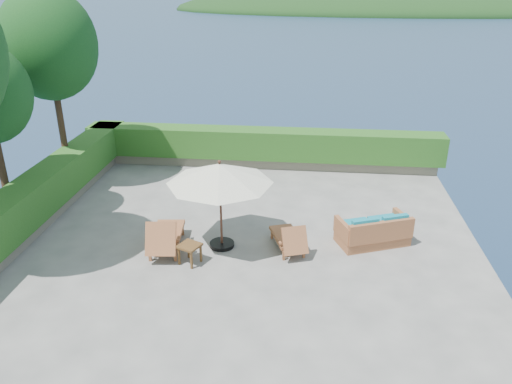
# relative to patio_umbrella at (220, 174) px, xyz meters

# --- Properties ---
(ground) EXTENTS (12.00, 12.00, 0.00)m
(ground) POSITION_rel_patio_umbrella_xyz_m (0.46, 0.17, -1.95)
(ground) COLOR gray
(ground) RESTS_ON ground
(foundation) EXTENTS (12.00, 12.00, 3.00)m
(foundation) POSITION_rel_patio_umbrella_xyz_m (0.46, 0.17, -3.50)
(foundation) COLOR #4D453D
(foundation) RESTS_ON ocean
(ocean) EXTENTS (600.00, 600.00, 0.00)m
(ocean) POSITION_rel_patio_umbrella_xyz_m (0.46, 0.17, -4.95)
(ocean) COLOR #172B48
(ocean) RESTS_ON ground
(offshore_island) EXTENTS (126.00, 57.60, 12.60)m
(offshore_island) POSITION_rel_patio_umbrella_xyz_m (25.46, 140.17, -4.95)
(offshore_island) COLOR black
(offshore_island) RESTS_ON ocean
(planter_wall_far) EXTENTS (12.00, 0.60, 0.36)m
(planter_wall_far) POSITION_rel_patio_umbrella_xyz_m (0.46, 5.77, -1.77)
(planter_wall_far) COLOR gray
(planter_wall_far) RESTS_ON ground
(planter_wall_left) EXTENTS (0.60, 12.00, 0.36)m
(planter_wall_left) POSITION_rel_patio_umbrella_xyz_m (-5.14, 0.17, -1.77)
(planter_wall_left) COLOR gray
(planter_wall_left) RESTS_ON ground
(hedge_far) EXTENTS (12.40, 0.90, 1.00)m
(hedge_far) POSITION_rel_patio_umbrella_xyz_m (0.46, 5.77, -1.10)
(hedge_far) COLOR #1C3F12
(hedge_far) RESTS_ON planter_wall_far
(hedge_left) EXTENTS (0.90, 12.40, 1.00)m
(hedge_left) POSITION_rel_patio_umbrella_xyz_m (-5.14, 0.17, -1.10)
(hedge_left) COLOR #1C3F12
(hedge_left) RESTS_ON planter_wall_left
(tree_far) EXTENTS (2.80, 2.80, 6.03)m
(tree_far) POSITION_rel_patio_umbrella_xyz_m (-5.54, 3.37, 2.46)
(tree_far) COLOR #3D2717
(tree_far) RESTS_ON ground
(patio_umbrella) EXTENTS (2.89, 2.89, 2.30)m
(patio_umbrella) POSITION_rel_patio_umbrella_xyz_m (0.00, 0.00, 0.00)
(patio_umbrella) COLOR black
(patio_umbrella) RESTS_ON ground
(lounge_left) EXTENTS (0.90, 1.80, 1.00)m
(lounge_left) POSITION_rel_patio_umbrella_xyz_m (-1.34, -0.36, -1.53)
(lounge_left) COLOR #9A5F38
(lounge_left) RESTS_ON ground
(lounge_right) EXTENTS (1.05, 1.57, 0.84)m
(lounge_right) POSITION_rel_patio_umbrella_xyz_m (1.68, -0.04, -1.60)
(lounge_right) COLOR #9A5F38
(lounge_right) RESTS_ON ground
(side_table) EXTENTS (0.62, 0.62, 0.49)m
(side_table) POSITION_rel_patio_umbrella_xyz_m (-0.61, -0.87, -1.54)
(side_table) COLOR brown
(side_table) RESTS_ON ground
(wicker_loveseat) EXTENTS (1.97, 1.49, 0.87)m
(wicker_loveseat) POSITION_rel_patio_umbrella_xyz_m (3.79, 0.52, -1.61)
(wicker_loveseat) COLOR #9A5F38
(wicker_loveseat) RESTS_ON ground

